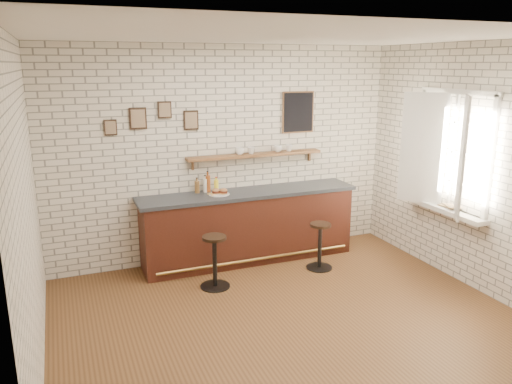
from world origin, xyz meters
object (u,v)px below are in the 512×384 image
Objects in this scene: bitters_bottle_brown at (197,187)px; bar_stool_right at (320,244)px; bitters_bottle_white at (205,185)px; bar_stool_left at (215,260)px; shelf_cup_c at (278,149)px; shelf_cup_d at (289,148)px; bar_counter at (249,226)px; condiment_bottle_yellow at (216,185)px; bitters_bottle_amber at (208,183)px; shelf_cup_a at (240,151)px; ciabatta_sandwich at (220,191)px; book_lower at (444,207)px; shelf_cup_b at (251,150)px; sandwich_plate at (219,194)px; book_upper at (446,206)px.

bitters_bottle_brown is 1.86m from bar_stool_right.
bitters_bottle_white reaches higher than bar_stool_left.
shelf_cup_c is 0.18m from shelf_cup_d.
bar_counter is 1.04m from bar_stool_right.
bar_stool_left is (-0.32, -0.89, -0.73)m from condiment_bottle_yellow.
bitters_bottle_amber reaches higher than bitters_bottle_white.
shelf_cup_a is (0.35, 0.01, 0.46)m from condiment_bottle_yellow.
book_lower is at bearing -28.90° from ciabatta_sandwich.
bitters_bottle_brown is at bearing 180.00° from condiment_bottle_yellow.
shelf_cup_b reaches higher than bar_stool_left.
condiment_bottle_yellow is at bearing 0.00° from bitters_bottle_white.
bitters_bottle_brown is (-0.26, 0.21, 0.04)m from ciabatta_sandwich.
shelf_cup_d reaches higher than bitters_bottle_amber.
book_lower is at bearing -30.88° from bitters_bottle_white.
condiment_bottle_yellow is 1.04m from shelf_cup_c.
bar_stool_left is (-0.29, -0.69, -0.65)m from sandwich_plate.
bar_stool_right is at bearing -78.19° from shelf_cup_a.
book_lower is 0.96× the size of book_upper.
bitters_bottle_brown is 1.16m from bar_stool_left.
bar_counter is 0.93m from bitters_bottle_brown.
shelf_cup_a is 0.17m from shelf_cup_b.
sandwich_plate is 2.32× the size of shelf_cup_c.
bitters_bottle_white is 1.09× the size of book_lower.
bar_stool_right is at bearing -151.64° from shelf_cup_c.
bar_stool_left is 1.05× the size of bar_stool_right.
shelf_cup_c reaches higher than condiment_bottle_yellow.
ciabatta_sandwich is at bearing -54.76° from bitters_bottle_white.
sandwich_plate reaches higher than book_upper.
bitters_bottle_amber is at bearing 114.90° from sandwich_plate.
condiment_bottle_yellow is 0.86× the size of book_upper.
sandwich_plate is at bearing -65.10° from bitters_bottle_amber.
bitters_bottle_brown reaches higher than sandwich_plate.
shelf_cup_c is at bearing 35.62° from bar_stool_left.
bar_stool_left is 2.91× the size of book_upper.
sandwich_plate is 2.72× the size of shelf_cup_b.
sandwich_plate is 1.26× the size of book_lower.
shelf_cup_a is at bearing 134.27° from bar_stool_right.
bar_stool_left is at bearing -178.58° from bar_stool_right.
sandwich_plate is at bearing -39.42° from bitters_bottle_brown.
shelf_cup_a is (0.63, 0.01, 0.45)m from bitters_bottle_brown.
shelf_cup_d is 2.27m from book_lower.
book_upper is (1.38, -0.80, 0.61)m from bar_stool_right.
sandwich_plate is 0.04m from ciabatta_sandwich.
bitters_bottle_amber is at bearing 117.08° from ciabatta_sandwich.
bitters_bottle_white reaches higher than ciabatta_sandwich.
bar_stool_right is at bearing -35.57° from condiment_bottle_yellow.
shelf_cup_d is (0.59, 0.00, -0.00)m from shelf_cup_b.
condiment_bottle_yellow reaches higher than book_lower.
book_upper is at bearing -123.80° from shelf_cup_c.
book_upper is (2.57, -1.66, -0.13)m from condiment_bottle_yellow.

